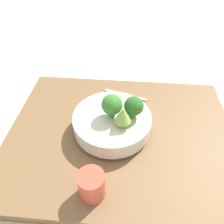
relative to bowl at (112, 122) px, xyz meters
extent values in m
plane|color=beige|center=(-0.03, 0.01, -0.08)|extent=(6.00, 6.00, 0.00)
cube|color=brown|center=(-0.03, 0.01, -0.06)|extent=(0.82, 0.64, 0.04)
cylinder|color=silver|center=(0.00, 0.00, -0.03)|extent=(0.12, 0.12, 0.01)
cylinder|color=silver|center=(0.00, 0.00, 0.00)|extent=(0.28, 0.28, 0.06)
cylinder|color=#6BA34C|center=(-0.07, -0.01, 0.04)|extent=(0.02, 0.02, 0.02)
sphere|color=#286023|center=(-0.07, -0.01, 0.08)|extent=(0.07, 0.07, 0.07)
cylinder|color=#609347|center=(-0.04, 0.04, 0.04)|extent=(0.03, 0.03, 0.02)
cone|color=#84AD47|center=(-0.04, 0.04, 0.08)|extent=(0.05, 0.05, 0.05)
cylinder|color=#609347|center=(0.00, 0.00, 0.05)|extent=(0.02, 0.02, 0.03)
sphere|color=#387A2D|center=(0.00, 0.00, 0.08)|extent=(0.07, 0.07, 0.07)
cylinder|color=#C64C38|center=(0.03, 0.25, 0.00)|extent=(0.08, 0.08, 0.09)
cube|color=silver|center=(-0.04, -0.20, -0.04)|extent=(0.19, 0.06, 0.01)
camera|label=1|loc=(-0.05, 0.53, 0.57)|focal=35.00mm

